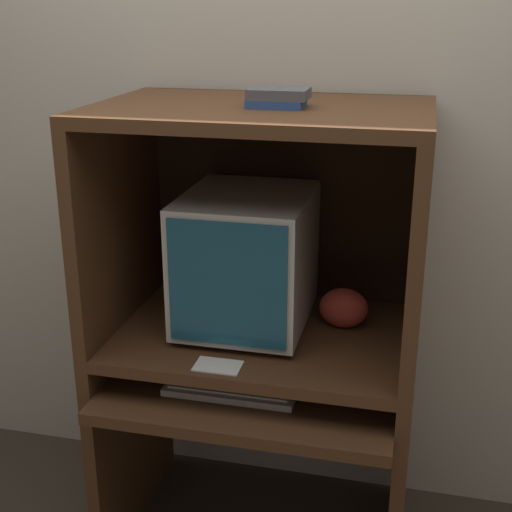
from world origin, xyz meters
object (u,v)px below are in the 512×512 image
Objects in this scene: mouse at (317,393)px; snack_bag at (344,308)px; keyboard at (232,386)px; crt_monitor at (247,259)px; book_stack at (278,98)px.

snack_bag is at bearing 80.13° from mouse.
snack_bag is (0.29, 0.26, 0.17)m from keyboard.
snack_bag is at bearing 9.80° from crt_monitor.
keyboard is at bearing -176.69° from mouse.
book_stack reaches higher than crt_monitor.
keyboard is at bearing -125.78° from book_stack.
book_stack is (0.11, -0.07, 0.50)m from crt_monitor.
keyboard is 2.54× the size of snack_bag.
crt_monitor is 6.83× the size of mouse.
keyboard is 5.74× the size of mouse.
snack_bag reaches higher than mouse.
book_stack is at bearing 54.22° from keyboard.
mouse is at bearing 3.31° from keyboard.
crt_monitor is 1.19× the size of keyboard.
keyboard is at bearing -138.50° from snack_bag.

